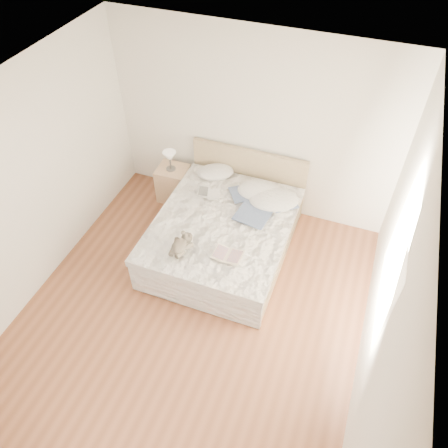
{
  "coord_description": "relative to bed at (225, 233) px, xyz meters",
  "views": [
    {
      "loc": [
        1.42,
        -2.65,
        4.58
      ],
      "look_at": [
        0.04,
        1.05,
        0.62
      ],
      "focal_mm": 35.0,
      "sensor_mm": 36.0,
      "label": 1
    }
  ],
  "objects": [
    {
      "name": "ceiling",
      "position": [
        0.0,
        -1.19,
        2.39
      ],
      "size": [
        4.0,
        4.5,
        0.0
      ],
      "primitive_type": "cube",
      "color": "silver",
      "rests_on": "ground"
    },
    {
      "name": "pillow_left",
      "position": [
        -0.44,
        0.8,
        0.33
      ],
      "size": [
        0.63,
        0.56,
        0.16
      ],
      "primitive_type": "ellipsoid",
      "rotation": [
        0.0,
        0.0,
        0.47
      ],
      "color": "white",
      "rests_on": "bed"
    },
    {
      "name": "wall_left",
      "position": [
        -2.0,
        -1.19,
        1.04
      ],
      "size": [
        0.02,
        4.5,
        2.7
      ],
      "primitive_type": "cube",
      "color": "silver",
      "rests_on": "ground"
    },
    {
      "name": "window",
      "position": [
        1.99,
        -0.89,
        1.14
      ],
      "size": [
        0.02,
        1.3,
        1.1
      ],
      "primitive_type": "cube",
      "color": "white",
      "rests_on": "wall_right"
    },
    {
      "name": "pillow_middle",
      "position": [
        0.29,
        0.61,
        0.33
      ],
      "size": [
        0.69,
        0.53,
        0.19
      ],
      "primitive_type": "ellipsoid",
      "rotation": [
        0.0,
        0.0,
        0.15
      ],
      "color": "white",
      "rests_on": "bed"
    },
    {
      "name": "blouse",
      "position": [
        0.35,
        0.25,
        0.32
      ],
      "size": [
        0.76,
        0.8,
        0.03
      ],
      "primitive_type": null,
      "rotation": [
        0.0,
        0.0,
        -0.14
      ],
      "color": "#384667",
      "rests_on": "bed"
    },
    {
      "name": "bed",
      "position": [
        0.0,
        0.0,
        0.0
      ],
      "size": [
        1.72,
        2.14,
        1.0
      ],
      "color": "tan",
      "rests_on": "floor"
    },
    {
      "name": "teddy_bear",
      "position": [
        -0.3,
        -0.77,
        0.34
      ],
      "size": [
        0.26,
        0.34,
        0.17
      ],
      "primitive_type": null,
      "rotation": [
        0.0,
        0.0,
        -0.09
      ],
      "color": "brown",
      "rests_on": "bed"
    },
    {
      "name": "nightstand",
      "position": [
        -1.11,
        0.73,
        -0.03
      ],
      "size": [
        0.47,
        0.42,
        0.56
      ],
      "primitive_type": "cube",
      "rotation": [
        0.0,
        0.0,
        0.04
      ],
      "color": "tan",
      "rests_on": "floor"
    },
    {
      "name": "table_lamp",
      "position": [
        -1.12,
        0.72,
        0.47
      ],
      "size": [
        0.2,
        0.2,
        0.31
      ],
      "color": "#504B46",
      "rests_on": "nightstand"
    },
    {
      "name": "wall_right",
      "position": [
        2.0,
        -1.19,
        1.04
      ],
      "size": [
        0.02,
        4.5,
        2.7
      ],
      "primitive_type": "cube",
      "color": "silver",
      "rests_on": "ground"
    },
    {
      "name": "floor",
      "position": [
        0.0,
        -1.19,
        -0.31
      ],
      "size": [
        4.0,
        4.5,
        0.0
      ],
      "primitive_type": "cube",
      "color": "brown",
      "rests_on": "ground"
    },
    {
      "name": "pillow_right",
      "position": [
        0.52,
        0.51,
        0.33
      ],
      "size": [
        0.8,
        0.69,
        0.2
      ],
      "primitive_type": "ellipsoid",
      "rotation": [
        0.0,
        0.0,
        0.38
      ],
      "color": "silver",
      "rests_on": "bed"
    },
    {
      "name": "photo_book",
      "position": [
        -0.36,
        0.34,
        0.32
      ],
      "size": [
        0.39,
        0.32,
        0.03
      ],
      "primitive_type": "cube",
      "rotation": [
        0.0,
        0.0,
        0.29
      ],
      "color": "silver",
      "rests_on": "bed"
    },
    {
      "name": "childrens_book",
      "position": [
        0.27,
        -0.63,
        0.32
      ],
      "size": [
        0.37,
        0.26,
        0.02
      ],
      "primitive_type": "cube",
      "rotation": [
        0.0,
        0.0,
        -0.03
      ],
      "color": "beige",
      "rests_on": "bed"
    },
    {
      "name": "wall_back",
      "position": [
        0.0,
        1.06,
        1.04
      ],
      "size": [
        4.0,
        0.02,
        2.7
      ],
      "primitive_type": "cube",
      "color": "silver",
      "rests_on": "ground"
    }
  ]
}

